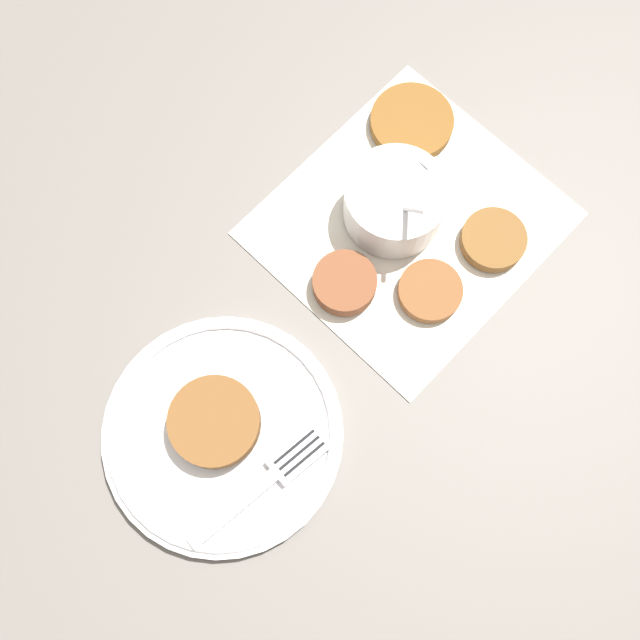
% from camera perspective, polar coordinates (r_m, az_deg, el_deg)
% --- Properties ---
extents(ground_plane, '(4.00, 4.00, 0.00)m').
position_cam_1_polar(ground_plane, '(0.77, 6.19, 8.62)').
color(ground_plane, '#605B56').
extents(napkin, '(0.28, 0.26, 0.00)m').
position_cam_1_polar(napkin, '(0.77, 6.79, 7.33)').
color(napkin, silver).
rests_on(napkin, ground_plane).
extents(sauce_bowl, '(0.11, 0.10, 0.10)m').
position_cam_1_polar(sauce_bowl, '(0.75, 5.59, 9.01)').
color(sauce_bowl, silver).
rests_on(sauce_bowl, napkin).
extents(fritter_0, '(0.06, 0.06, 0.01)m').
position_cam_1_polar(fritter_0, '(0.76, 13.06, 5.96)').
color(fritter_0, brown).
rests_on(fritter_0, napkin).
extents(fritter_1, '(0.06, 0.06, 0.01)m').
position_cam_1_polar(fritter_1, '(0.73, 8.38, 2.19)').
color(fritter_1, brown).
rests_on(fritter_1, napkin).
extents(fritter_2, '(0.06, 0.06, 0.02)m').
position_cam_1_polar(fritter_2, '(0.73, 1.88, 2.82)').
color(fritter_2, brown).
rests_on(fritter_2, napkin).
extents(fritter_3, '(0.09, 0.09, 0.01)m').
position_cam_1_polar(fritter_3, '(0.81, 7.00, 14.74)').
color(fritter_3, brown).
rests_on(fritter_3, napkin).
extents(serving_plate, '(0.22, 0.22, 0.02)m').
position_cam_1_polar(serving_plate, '(0.70, -7.41, -8.58)').
color(serving_plate, silver).
rests_on(serving_plate, ground_plane).
extents(fritter_on_plate, '(0.08, 0.08, 0.02)m').
position_cam_1_polar(fritter_on_plate, '(0.68, -8.04, -7.70)').
color(fritter_on_plate, brown).
rests_on(fritter_on_plate, serving_plate).
extents(fork, '(0.15, 0.03, 0.00)m').
position_cam_1_polar(fork, '(0.68, -3.56, -11.70)').
color(fork, silver).
rests_on(fork, serving_plate).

